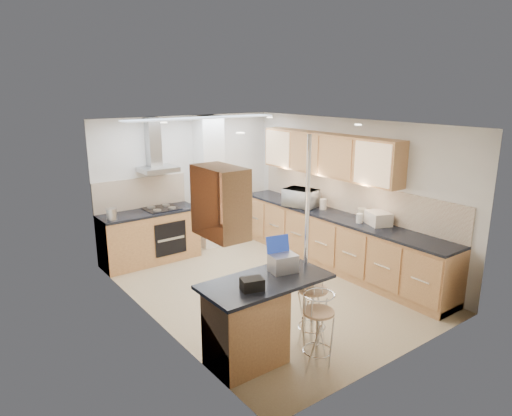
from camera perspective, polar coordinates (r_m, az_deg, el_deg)
ground at (r=7.15m, az=1.20°, el=-9.91°), size 4.80×4.80×0.00m
room_shell at (r=7.14m, az=1.48°, el=3.11°), size 3.64×4.84×2.51m
right_counter at (r=7.92m, az=9.85°, el=-4.02°), size 0.63×4.40×0.92m
back_counter at (r=8.24m, az=-13.12°, el=-3.46°), size 1.70×0.63×0.92m
peninsula at (r=5.29m, az=1.20°, el=-13.56°), size 1.47×0.72×0.94m
microwave at (r=8.19m, az=5.66°, el=1.27°), size 0.54×0.67×0.32m
laptop at (r=5.27m, az=3.40°, el=-6.88°), size 0.34×0.28×0.21m
bag at (r=4.83m, az=-0.49°, el=-9.49°), size 0.27×0.23×0.13m
bar_stool_near at (r=5.16m, az=7.73°, el=-14.93°), size 0.45×0.45×0.88m
bar_stool_end at (r=5.59m, az=7.05°, el=-12.24°), size 0.53×0.53×0.92m
jar_a at (r=8.07m, az=8.39°, el=0.47°), size 0.14×0.14×0.18m
jar_b at (r=8.82m, az=3.94°, el=1.69°), size 0.12×0.12×0.14m
jar_c at (r=7.53m, az=13.07°, el=-0.76°), size 0.15×0.15×0.19m
jar_d at (r=7.37m, az=12.80°, el=-1.26°), size 0.13×0.13×0.15m
bread_bin at (r=7.35m, az=15.05°, el=-1.24°), size 0.43×0.47×0.20m
kettle at (r=7.67m, az=-17.58°, el=-0.77°), size 0.16×0.16×0.20m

